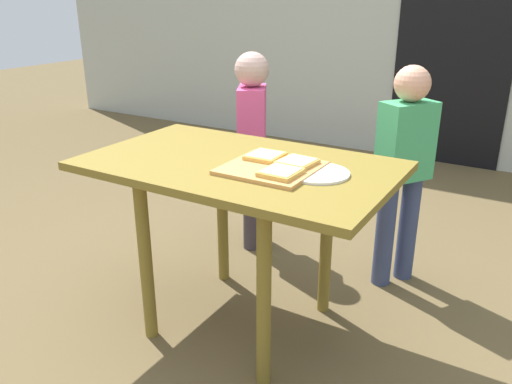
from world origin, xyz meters
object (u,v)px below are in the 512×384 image
(pizza_slice_far_left, at_px, (265,156))
(dining_table, at_px, (239,185))
(pizza_slice_near_right, at_px, (281,172))
(plate_white_right, at_px, (317,173))
(child_right, at_px, (404,165))
(cutting_board, at_px, (271,168))
(pizza_slice_far_right, at_px, (297,162))
(child_left, at_px, (252,138))

(pizza_slice_far_left, bearing_deg, dining_table, -150.06)
(pizza_slice_near_right, height_order, pizza_slice_far_left, same)
(plate_white_right, relative_size, child_right, 0.22)
(pizza_slice_near_right, bearing_deg, cutting_board, 137.95)
(pizza_slice_near_right, height_order, child_right, child_right)
(pizza_slice_far_right, xyz_separation_m, plate_white_right, (0.09, -0.02, -0.02))
(pizza_slice_far_right, bearing_deg, pizza_slice_near_right, -88.95)
(pizza_slice_near_right, distance_m, pizza_slice_far_left, 0.20)
(child_right, bearing_deg, pizza_slice_far_right, -109.58)
(cutting_board, bearing_deg, child_left, 125.83)
(pizza_slice_near_right, bearing_deg, child_left, 127.08)
(plate_white_right, distance_m, child_left, 0.96)
(pizza_slice_far_right, distance_m, pizza_slice_near_right, 0.13)
(child_left, bearing_deg, dining_table, -62.65)
(plate_white_right, bearing_deg, dining_table, -176.52)
(child_right, bearing_deg, dining_table, -123.67)
(plate_white_right, bearing_deg, pizza_slice_far_right, 166.23)
(dining_table, distance_m, child_right, 0.83)
(cutting_board, relative_size, pizza_slice_near_right, 2.39)
(cutting_board, bearing_deg, pizza_slice_far_left, 132.90)
(child_right, bearing_deg, cutting_board, -113.09)
(cutting_board, bearing_deg, child_right, 66.91)
(pizza_slice_near_right, height_order, child_left, child_left)
(pizza_slice_far_right, xyz_separation_m, pizza_slice_near_right, (0.00, -0.13, 0.00))
(dining_table, relative_size, pizza_slice_far_right, 8.27)
(pizza_slice_far_left, relative_size, child_right, 0.13)
(dining_table, relative_size, pizza_slice_far_left, 8.75)
(pizza_slice_far_right, bearing_deg, child_left, 132.17)
(pizza_slice_far_right, height_order, plate_white_right, pizza_slice_far_right)
(dining_table, bearing_deg, child_left, 117.35)
(plate_white_right, bearing_deg, child_right, 78.49)
(cutting_board, height_order, pizza_slice_far_right, pizza_slice_far_right)
(pizza_slice_far_right, bearing_deg, dining_table, -169.47)
(cutting_board, xyz_separation_m, child_left, (-0.51, 0.71, -0.12))
(child_left, bearing_deg, pizza_slice_near_right, -52.92)
(pizza_slice_far_right, height_order, child_right, child_right)
(dining_table, distance_m, pizza_slice_far_left, 0.16)
(cutting_board, xyz_separation_m, pizza_slice_near_right, (0.08, -0.07, 0.02))
(plate_white_right, bearing_deg, pizza_slice_near_right, -130.00)
(pizza_slice_far_left, relative_size, plate_white_right, 0.58)
(pizza_slice_far_right, height_order, child_left, child_left)
(dining_table, relative_size, plate_white_right, 5.10)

